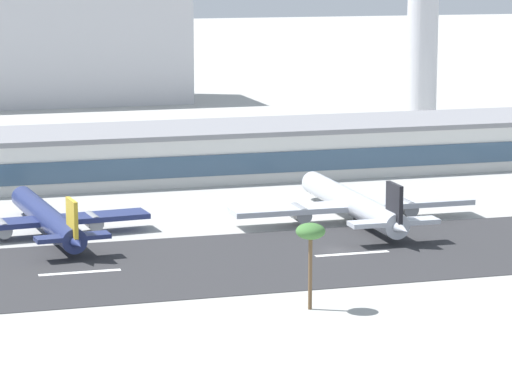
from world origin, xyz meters
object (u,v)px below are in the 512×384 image
(airliner_black_tail_gate_2, at_px, (355,205))
(control_tower, at_px, (423,20))
(airliner_gold_tail_gate_1, at_px, (49,220))
(terminal_building, at_px, (152,153))
(palm_tree_2, at_px, (311,234))

(airliner_black_tail_gate_2, bearing_deg, control_tower, -29.14)
(control_tower, distance_m, airliner_gold_tail_gate_1, 147.95)
(terminal_building, height_order, control_tower, control_tower)
(terminal_building, distance_m, airliner_black_tail_gate_2, 58.84)
(control_tower, bearing_deg, palm_tree_2, -118.25)
(airliner_gold_tail_gate_1, xyz_separation_m, palm_tree_2, (27.27, -52.62, 7.06))
(control_tower, xyz_separation_m, airliner_black_tail_gate_2, (-55.98, -101.05, -25.69))
(terminal_building, bearing_deg, control_tower, 30.60)
(palm_tree_2, bearing_deg, control_tower, 61.75)
(terminal_building, height_order, airliner_black_tail_gate_2, terminal_building)
(control_tower, bearing_deg, airliner_black_tail_gate_2, -118.99)
(airliner_black_tail_gate_2, xyz_separation_m, palm_tree_2, (-24.78, -49.28, 6.86))
(terminal_building, distance_m, airliner_gold_tail_gate_1, 57.27)
(terminal_building, distance_m, palm_tree_2, 102.87)
(airliner_black_tail_gate_2, bearing_deg, airliner_gold_tail_gate_1, 86.18)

